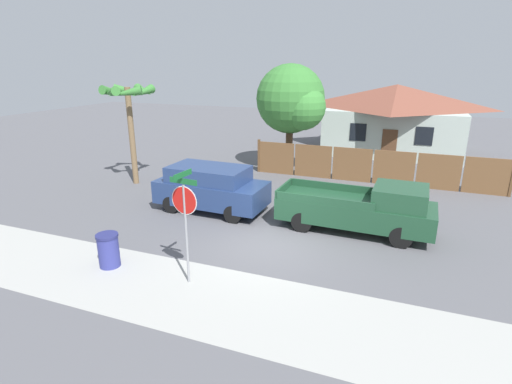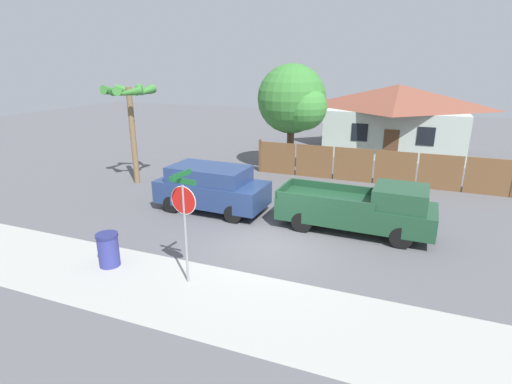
{
  "view_description": "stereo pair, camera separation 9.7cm",
  "coord_description": "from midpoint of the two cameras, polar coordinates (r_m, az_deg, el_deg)",
  "views": [
    {
      "loc": [
        4.02,
        -11.66,
        5.92
      ],
      "look_at": [
        -0.75,
        0.71,
        1.6
      ],
      "focal_mm": 28.0,
      "sensor_mm": 36.0,
      "label": 1
    },
    {
      "loc": [
        4.11,
        -11.62,
        5.92
      ],
      "look_at": [
        -0.75,
        0.71,
        1.6
      ],
      "focal_mm": 28.0,
      "sensor_mm": 36.0,
      "label": 2
    }
  ],
  "objects": [
    {
      "name": "sidewalk_strip",
      "position": [
        10.78,
        -4.95,
        -15.31
      ],
      "size": [
        36.0,
        3.2,
        0.01
      ],
      "color": "#A3A39E",
      "rests_on": "ground"
    },
    {
      "name": "red_suv",
      "position": [
        16.57,
        -6.62,
        0.69
      ],
      "size": [
        4.6,
        2.15,
        1.88
      ],
      "rotation": [
        0.0,
        0.0,
        -0.03
      ],
      "color": "navy",
      "rests_on": "ground"
    },
    {
      "name": "trash_bin",
      "position": [
        12.95,
        -20.52,
        -7.79
      ],
      "size": [
        0.66,
        0.66,
        1.05
      ],
      "color": "navy",
      "rests_on": "ground"
    },
    {
      "name": "wooden_fence",
      "position": [
        21.18,
        16.17,
        3.54
      ],
      "size": [
        12.49,
        0.12,
        1.84
      ],
      "color": "brown",
      "rests_on": "ground"
    },
    {
      "name": "stop_sign",
      "position": [
        10.8,
        -10.39,
        -2.47
      ],
      "size": [
        0.85,
        0.76,
        3.23
      ],
      "rotation": [
        0.0,
        0.0,
        -0.09
      ],
      "color": "gray",
      "rests_on": "ground"
    },
    {
      "name": "oak_tree",
      "position": [
        22.45,
        5.17,
        12.83
      ],
      "size": [
        3.95,
        3.77,
        5.89
      ],
      "color": "brown",
      "rests_on": "ground"
    },
    {
      "name": "palm_tree",
      "position": [
        20.7,
        -17.91,
        12.4
      ],
      "size": [
        2.44,
        2.64,
        4.9
      ],
      "color": "brown",
      "rests_on": "ground"
    },
    {
      "name": "house",
      "position": [
        29.57,
        19.06,
        10.11
      ],
      "size": [
        9.3,
        7.8,
        4.51
      ],
      "color": "#B2C1B7",
      "rests_on": "ground"
    },
    {
      "name": "orange_pickup",
      "position": [
        14.9,
        14.7,
        -2.27
      ],
      "size": [
        5.58,
        2.09,
        1.86
      ],
      "rotation": [
        0.0,
        0.0,
        -0.03
      ],
      "color": "#1E472D",
      "rests_on": "ground"
    },
    {
      "name": "ground_plane",
      "position": [
        13.68,
        1.69,
        -7.61
      ],
      "size": [
        80.0,
        80.0,
        0.0
      ],
      "primitive_type": "plane",
      "color": "#56565B"
    }
  ]
}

